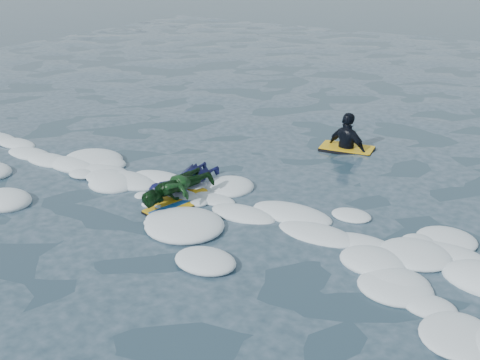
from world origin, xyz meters
The scene contains 5 objects.
ground centered at (0.00, 0.00, 0.00)m, with size 120.00×120.00×0.00m, color #1C3A43.
foam_band centered at (0.00, 1.03, 0.00)m, with size 12.00×3.10×0.30m, color white, non-canonical shape.
prone_woman_unit centered at (-0.01, 1.50, 0.21)m, with size 0.84×1.66×0.42m.
prone_child_unit centered at (0.24, 1.02, 0.28)m, with size 0.96×1.49×0.54m.
waiting_rider_unit centered at (1.59, 5.19, 0.00)m, with size 1.21×0.78×1.69m.
Camera 1 is at (6.08, -6.34, 4.37)m, focal length 45.00 mm.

